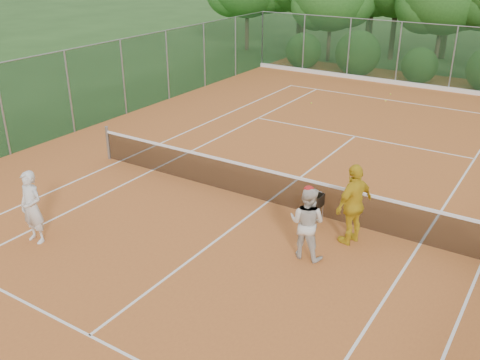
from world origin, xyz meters
name	(u,v)px	position (x,y,z in m)	size (l,w,h in m)	color
ground	(267,203)	(0.00, 0.00, 0.00)	(120.00, 120.00, 0.00)	#234619
clay_court	(267,202)	(0.00, 0.00, 0.01)	(18.00, 36.00, 0.02)	#B6632A
tennis_net	(268,185)	(0.00, 0.00, 0.53)	(11.97, 0.10, 1.10)	gray
player_white	(32,207)	(-3.56, -4.70, 0.90)	(0.64, 0.42, 1.76)	silver
player_center_grp	(307,222)	(2.07, -1.90, 0.88)	(0.85, 0.67, 1.73)	beige
player_yellow	(354,204)	(2.69, -0.75, 1.00)	(1.15, 0.48, 1.96)	gold
ball_hopper	(315,201)	(1.58, -0.44, 0.67)	(0.36, 0.36, 0.82)	gray
stray_ball_a	(311,103)	(-3.21, 9.43, 0.05)	(0.07, 0.07, 0.07)	#BEE134
stray_ball_b	(390,94)	(-0.78, 12.78, 0.05)	(0.07, 0.07, 0.07)	#C9E836
stray_ball_c	(386,101)	(-0.60, 11.57, 0.05)	(0.07, 0.07, 0.07)	yellow
court_markings	(267,202)	(0.00, 0.00, 0.02)	(11.03, 23.83, 0.01)	white
fence_back	(425,56)	(0.00, 15.00, 1.52)	(18.07, 0.07, 3.00)	#19381E
fence_left	(2,111)	(-9.00, -1.50, 1.52)	(0.07, 33.07, 3.00)	#19381E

